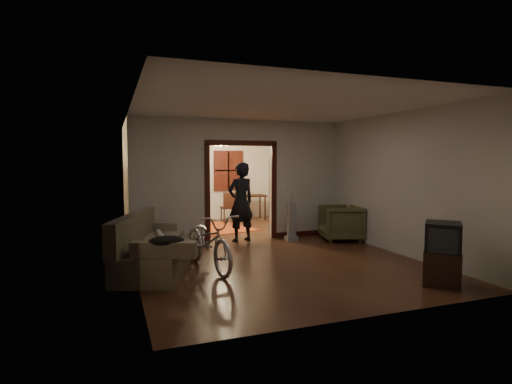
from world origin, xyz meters
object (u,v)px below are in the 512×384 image
armchair (340,223)px  locker (163,193)px  desk (249,208)px  person (241,202)px  sofa (157,242)px  bicycle (208,241)px

armchair → locker: size_ratio=0.51×
armchair → desk: size_ratio=0.87×
armchair → desk: (-0.94, 3.85, -0.03)m
locker → desk: 2.68m
armchair → person: (-2.21, 0.70, 0.50)m
sofa → locker: size_ratio=1.18×
bicycle → armchair: (3.46, 1.40, -0.07)m
sofa → bicycle: 0.86m
sofa → armchair: 4.46m
sofa → armchair: size_ratio=2.33×
armchair → person: person is taller
bicycle → armchair: bicycle is taller
sofa → armchair: sofa is taller
person → desk: 3.44m
sofa → desk: size_ratio=2.03×
bicycle → locker: size_ratio=1.03×
bicycle → desk: size_ratio=1.77×
sofa → locker: bearing=101.8°
sofa → desk: sofa is taller
person → locker: (-1.36, 3.39, -0.01)m
armchair → locker: 5.44m
sofa → bicycle: size_ratio=1.14×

